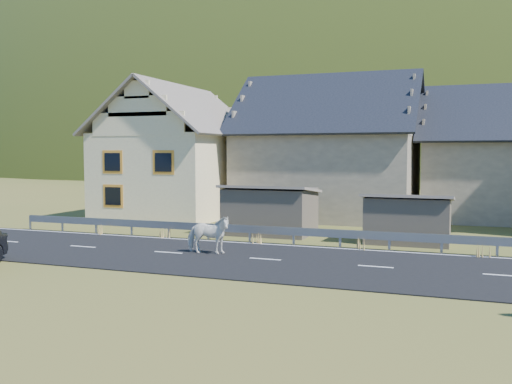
% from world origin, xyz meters
% --- Properties ---
extents(ground, '(160.00, 160.00, 0.00)m').
position_xyz_m(ground, '(0.00, 0.00, 0.00)').
color(ground, '#414E20').
rests_on(ground, ground).
extents(road, '(60.00, 7.00, 0.04)m').
position_xyz_m(road, '(0.00, 0.00, 0.02)').
color(road, black).
rests_on(road, ground).
extents(lane_markings, '(60.00, 6.60, 0.01)m').
position_xyz_m(lane_markings, '(0.00, 0.00, 0.04)').
color(lane_markings, silver).
rests_on(lane_markings, road).
extents(guardrail, '(28.10, 0.09, 0.75)m').
position_xyz_m(guardrail, '(-0.00, 3.68, 0.56)').
color(guardrail, '#93969B').
rests_on(guardrail, ground).
extents(shed_left, '(4.30, 3.30, 2.40)m').
position_xyz_m(shed_left, '(-2.00, 6.50, 1.10)').
color(shed_left, brown).
rests_on(shed_left, ground).
extents(shed_right, '(3.80, 2.90, 2.20)m').
position_xyz_m(shed_right, '(4.50, 6.00, 1.00)').
color(shed_right, brown).
rests_on(shed_right, ground).
extents(house_cream, '(7.80, 9.80, 8.30)m').
position_xyz_m(house_cream, '(-10.00, 12.00, 4.36)').
color(house_cream, '#FAE8B0').
rests_on(house_cream, ground).
extents(house_stone_a, '(10.80, 9.80, 8.90)m').
position_xyz_m(house_stone_a, '(-1.00, 15.00, 4.63)').
color(house_stone_a, gray).
rests_on(house_stone_a, ground).
extents(house_stone_b, '(9.80, 8.80, 8.10)m').
position_xyz_m(house_stone_b, '(9.00, 17.00, 4.24)').
color(house_stone_b, gray).
rests_on(house_stone_b, ground).
extents(mountain, '(440.00, 280.00, 260.00)m').
position_xyz_m(mountain, '(5.00, 180.00, -20.00)').
color(mountain, '#2C3E11').
rests_on(mountain, ground).
extents(conifer_patch, '(76.00, 50.00, 28.00)m').
position_xyz_m(conifer_patch, '(-55.00, 110.00, 6.00)').
color(conifer_patch, black).
rests_on(conifer_patch, ground).
extents(horse, '(1.03, 1.86, 1.49)m').
position_xyz_m(horse, '(-2.43, 0.31, 0.78)').
color(horse, white).
rests_on(horse, road).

